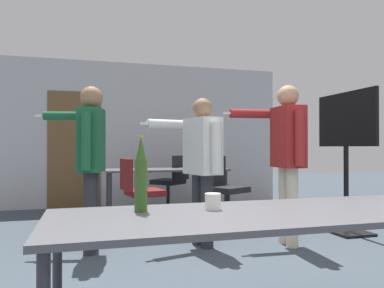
% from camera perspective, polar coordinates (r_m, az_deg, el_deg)
% --- Properties ---
extents(back_wall, '(5.55, 0.12, 2.62)m').
position_cam_1_polar(back_wall, '(7.01, -8.71, 1.42)').
color(back_wall, '#BCBCC1').
rests_on(back_wall, ground_plane).
extents(conference_table_near, '(2.34, 0.80, 0.73)m').
position_cam_1_polar(conference_table_near, '(2.07, 12.34, -11.46)').
color(conference_table_near, '#4C4C51').
rests_on(conference_table_near, ground_plane).
extents(conference_table_far, '(1.90, 0.69, 0.73)m').
position_cam_1_polar(conference_table_far, '(5.92, -3.91, -4.47)').
color(conference_table_far, '#4C4C51').
rests_on(conference_table_far, ground_plane).
extents(tv_screen, '(0.44, 1.06, 1.75)m').
position_cam_1_polar(tv_screen, '(5.05, 22.44, -0.06)').
color(tv_screen, black).
rests_on(tv_screen, ground_plane).
extents(person_near_casual, '(0.84, 0.63, 1.60)m').
position_cam_1_polar(person_near_casual, '(4.04, 1.44, -2.07)').
color(person_near_casual, '#28282D').
rests_on(person_near_casual, ground_plane).
extents(person_center_tall, '(0.78, 0.66, 1.74)m').
position_cam_1_polar(person_center_tall, '(4.21, 14.24, -0.58)').
color(person_center_tall, beige).
rests_on(person_center_tall, ground_plane).
extents(person_left_plaid, '(0.73, 0.68, 1.69)m').
position_cam_1_polar(person_left_plaid, '(3.93, -15.29, -1.01)').
color(person_left_plaid, '#28282D').
rests_on(person_left_plaid, ground_plane).
extents(office_chair_far_right, '(0.64, 0.67, 0.94)m').
position_cam_1_polar(office_chair_far_right, '(5.36, 4.86, -7.20)').
color(office_chair_far_right, black).
rests_on(office_chair_far_right, ground_plane).
extents(office_chair_side_rolled, '(0.59, 0.53, 0.91)m').
position_cam_1_polar(office_chair_side_rolled, '(5.14, -8.00, -7.70)').
color(office_chair_side_rolled, black).
rests_on(office_chair_side_rolled, ground_plane).
extents(office_chair_mid_tucked, '(0.68, 0.69, 0.93)m').
position_cam_1_polar(office_chair_mid_tucked, '(6.51, -3.11, -6.08)').
color(office_chair_mid_tucked, black).
rests_on(office_chair_mid_tucked, ground_plane).
extents(beer_bottle, '(0.07, 0.07, 0.40)m').
position_cam_1_polar(beer_bottle, '(2.00, -7.80, -4.81)').
color(beer_bottle, '#2D511E').
rests_on(beer_bottle, conference_table_near).
extents(drink_cup, '(0.09, 0.09, 0.09)m').
position_cam_1_polar(drink_cup, '(2.06, 3.19, -8.75)').
color(drink_cup, silver).
rests_on(drink_cup, conference_table_near).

